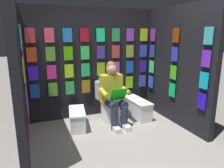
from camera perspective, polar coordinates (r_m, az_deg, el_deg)
ground_plane at (r=3.10m, az=6.08°, el=-19.90°), size 30.00×30.00×0.00m
display_wall_back at (r=4.38m, az=-5.38°, el=5.57°), size 2.74×0.14×2.19m
display_wall_left at (r=4.17m, az=17.14°, el=4.61°), size 0.14×1.84×2.19m
display_wall_right at (r=3.24m, az=-23.79°, el=1.60°), size 0.14×1.84×2.19m
toilet at (r=4.24m, az=-0.86°, el=-5.37°), size 0.41×0.56×0.77m
person_reading at (r=3.96m, az=0.41°, el=-2.60°), size 0.53×0.69×1.19m
comic_longbox_near at (r=4.46m, az=6.68°, el=-6.39°), size 0.32×0.79×0.37m
comic_longbox_far at (r=3.99m, az=-9.31°, el=-9.22°), size 0.39×0.68×0.34m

